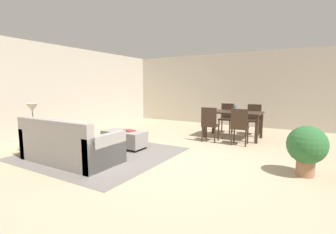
{
  "coord_description": "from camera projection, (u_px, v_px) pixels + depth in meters",
  "views": [
    {
      "loc": [
        2.15,
        -4.07,
        1.46
      ],
      "look_at": [
        -0.87,
        1.1,
        0.7
      ],
      "focal_mm": 25.68,
      "sensor_mm": 36.0,
      "label": 1
    }
  ],
  "objects": [
    {
      "name": "dining_chair_near_left",
      "position": [
        210.0,
        122.0,
        6.33
      ],
      "size": [
        0.42,
        0.42,
        0.92
      ],
      "color": "#332319",
      "rests_on": "ground_plane"
    },
    {
      "name": "vase_centerpiece",
      "position": [
        235.0,
        108.0,
        6.73
      ],
      "size": [
        0.08,
        0.08,
        0.19
      ],
      "primitive_type": "cylinder",
      "color": "slate",
      "rests_on": "dining_table"
    },
    {
      "name": "couch",
      "position": [
        70.0,
        147.0,
        4.69
      ],
      "size": [
        1.98,
        0.94,
        0.86
      ],
      "color": "gray",
      "rests_on": "ground_plane"
    },
    {
      "name": "area_rug",
      "position": [
        101.0,
        153.0,
        5.26
      ],
      "size": [
        3.0,
        2.8,
        0.01
      ],
      "primitive_type": "cube",
      "color": "slate",
      "rests_on": "ground_plane"
    },
    {
      "name": "wall_back",
      "position": [
        241.0,
        90.0,
        8.86
      ],
      "size": [
        9.0,
        0.12,
        2.7
      ],
      "primitive_type": "cube",
      "color": "#BCB2A0",
      "rests_on": "ground_plane"
    },
    {
      "name": "ottoman_table",
      "position": [
        124.0,
        138.0,
        5.71
      ],
      "size": [
        1.05,
        0.5,
        0.41
      ],
      "color": "gray",
      "rests_on": "ground_plane"
    },
    {
      "name": "dining_table",
      "position": [
        233.0,
        115.0,
        6.79
      ],
      "size": [
        1.53,
        0.86,
        0.76
      ],
      "color": "#332319",
      "rests_on": "ground_plane"
    },
    {
      "name": "side_table",
      "position": [
        34.0,
        132.0,
        5.37
      ],
      "size": [
        0.4,
        0.4,
        0.57
      ],
      "color": "olive",
      "rests_on": "ground_plane"
    },
    {
      "name": "dining_chair_far_right",
      "position": [
        254.0,
        118.0,
        7.31
      ],
      "size": [
        0.43,
        0.43,
        0.92
      ],
      "color": "#332319",
      "rests_on": "ground_plane"
    },
    {
      "name": "dining_chair_far_left",
      "position": [
        227.0,
        116.0,
        7.69
      ],
      "size": [
        0.41,
        0.41,
        0.92
      ],
      "color": "#332319",
      "rests_on": "ground_plane"
    },
    {
      "name": "wall_left",
      "position": [
        54.0,
        90.0,
        7.25
      ],
      "size": [
        0.12,
        11.0,
        2.7
      ],
      "primitive_type": "cube",
      "color": "#BCB2A0",
      "rests_on": "ground_plane"
    },
    {
      "name": "book_on_ottoman",
      "position": [
        129.0,
        131.0,
        5.66
      ],
      "size": [
        0.3,
        0.25,
        0.03
      ],
      "primitive_type": "cube",
      "rotation": [
        0.0,
        0.0,
        -0.21
      ],
      "color": "maroon",
      "rests_on": "ottoman_table"
    },
    {
      "name": "dining_chair_near_right",
      "position": [
        240.0,
        125.0,
        5.94
      ],
      "size": [
        0.43,
        0.43,
        0.92
      ],
      "color": "#332319",
      "rests_on": "ground_plane"
    },
    {
      "name": "potted_plant",
      "position": [
        307.0,
        147.0,
        3.89
      ],
      "size": [
        0.62,
        0.62,
        0.83
      ],
      "color": "#996B4C",
      "rests_on": "ground_plane"
    },
    {
      "name": "ground_plane",
      "position": [
        178.0,
        161.0,
        4.75
      ],
      "size": [
        10.8,
        10.8,
        0.0
      ],
      "primitive_type": "plane",
      "color": "tan"
    },
    {
      "name": "table_lamp",
      "position": [
        32.0,
        108.0,
        5.31
      ],
      "size": [
        0.26,
        0.26,
        0.53
      ],
      "color": "brown",
      "rests_on": "side_table"
    }
  ]
}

